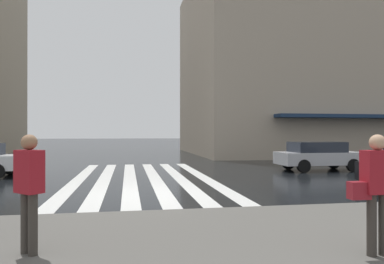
% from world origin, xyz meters
% --- Properties ---
extents(ground_plane, '(220.00, 220.00, 0.00)m').
position_xyz_m(ground_plane, '(0.00, 0.00, 0.00)').
color(ground_plane, black).
extents(zebra_crossing, '(13.00, 5.50, 0.01)m').
position_xyz_m(zebra_crossing, '(4.00, -0.01, 0.00)').
color(zebra_crossing, silver).
rests_on(zebra_crossing, ground_plane).
extents(haussmann_block_corner, '(17.35, 27.75, 19.11)m').
position_xyz_m(haussmann_block_corner, '(20.57, -18.93, 9.35)').
color(haussmann_block_corner, tan).
rests_on(haussmann_block_corner, ground_plane).
extents(car_silver, '(1.85, 4.10, 1.41)m').
position_xyz_m(car_silver, '(5.50, -8.65, 0.76)').
color(car_silver, '#B7B7BC').
rests_on(car_silver, ground_plane).
extents(pedestrian_in_red_jacket, '(0.25, 0.63, 1.68)m').
position_xyz_m(pedestrian_in_red_jacket, '(-6.54, -2.82, 1.13)').
color(pedestrian_in_red_jacket, maroon).
rests_on(pedestrian_in_red_jacket, sidewalk_pavement).
extents(pedestrian_by_billboard, '(0.45, 0.45, 1.68)m').
position_xyz_m(pedestrian_by_billboard, '(-5.64, 1.93, 1.14)').
color(pedestrian_by_billboard, maroon).
rests_on(pedestrian_by_billboard, sidewalk_pavement).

